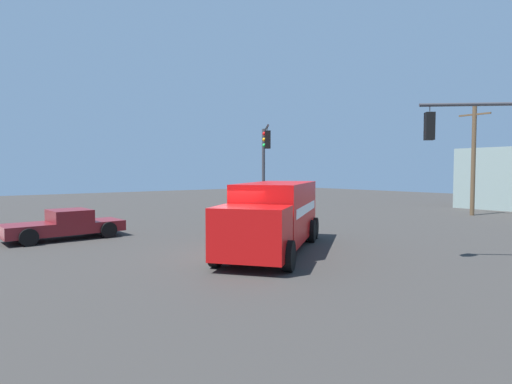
% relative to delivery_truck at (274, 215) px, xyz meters
% --- Properties ---
extents(ground_plane, '(100.00, 100.00, 0.00)m').
position_rel_delivery_truck_xyz_m(ground_plane, '(0.32, -1.91, -1.43)').
color(ground_plane, '#33302D').
extents(delivery_truck, '(6.95, 8.12, 2.71)m').
position_rel_delivery_truck_xyz_m(delivery_truck, '(0.00, 0.00, 0.00)').
color(delivery_truck, red).
rests_on(delivery_truck, ground).
extents(traffic_light_secondary, '(3.63, 2.72, 5.85)m').
position_rel_delivery_truck_xyz_m(traffic_light_secondary, '(-6.53, 4.91, 2.43)').
color(traffic_light_secondary, '#38383D').
rests_on(traffic_light_secondary, ground).
extents(pickup_maroon, '(2.41, 5.27, 1.38)m').
position_rel_delivery_truck_xyz_m(pickup_maroon, '(-8.18, -5.90, -0.70)').
color(pickup_maroon, maroon).
rests_on(pickup_maroon, ground).
extents(utility_pole, '(2.20, 0.30, 7.96)m').
position_rel_delivery_truck_xyz_m(utility_pole, '(-1.06, 19.94, 2.68)').
color(utility_pole, brown).
rests_on(utility_pole, ground).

